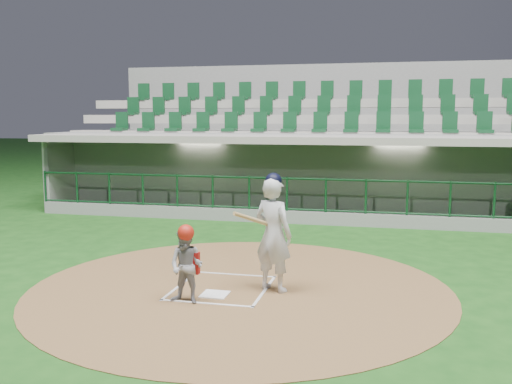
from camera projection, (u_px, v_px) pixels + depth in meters
ground at (227, 284)px, 10.06m from camera, size 120.00×120.00×0.00m
dirt_circle at (240, 288)px, 9.80m from camera, size 7.20×7.20×0.01m
home_plate at (215, 294)px, 9.38m from camera, size 0.43×0.43×0.02m
batter_box_chalk at (222, 288)px, 9.77m from camera, size 1.55×1.80×0.01m
dugout_structure at (300, 181)px, 17.46m from camera, size 16.40×3.70×3.00m
seating_deck at (312, 159)px, 20.40m from camera, size 17.00×6.72×5.15m
batter at (273, 233)px, 9.52m from camera, size 0.95×0.99×2.00m
catcher at (187, 264)px, 8.93m from camera, size 0.62×0.51×1.26m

